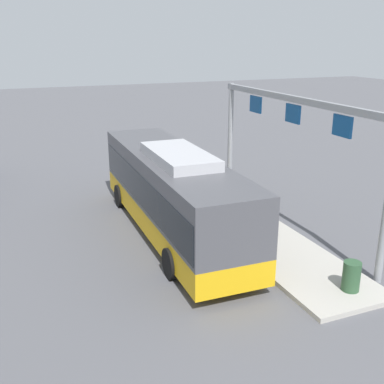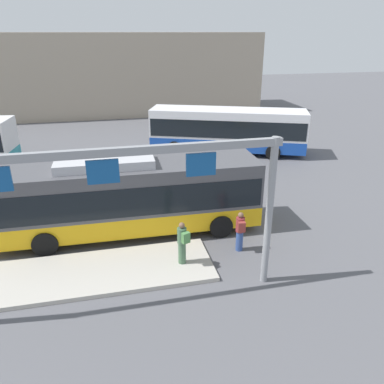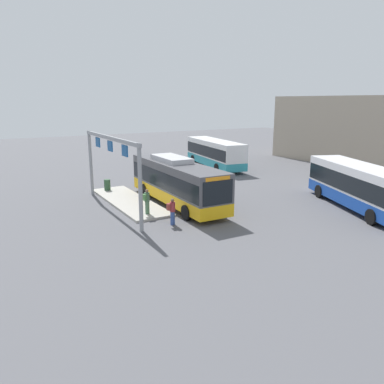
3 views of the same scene
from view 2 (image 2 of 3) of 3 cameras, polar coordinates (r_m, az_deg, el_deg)
The scene contains 8 objects.
ground_plane at distance 16.99m, azimuth -9.15°, elevation -5.90°, with size 120.00×120.00×0.00m, color #56565B.
platform_curb at distance 14.52m, azimuth -17.25°, elevation -11.86°, with size 10.00×2.80×0.16m, color #B2ADA3.
bus_main at distance 16.21m, azimuth -9.57°, elevation -0.28°, with size 11.17×2.85×3.46m.
bus_background_left at distance 27.47m, azimuth 5.35°, elevation 9.52°, with size 10.99×6.31×3.10m.
person_boarding at distance 15.13m, azimuth 7.22°, elevation -5.78°, with size 0.38×0.56×1.67m.
person_waiting_near at distance 13.94m, azimuth -1.45°, elevation -7.51°, with size 0.48×0.60×1.67m.
platform_sign_gantry at distance 11.17m, azimuth -12.90°, elevation -0.29°, with size 10.68×0.24×5.20m.
station_building at distance 42.76m, azimuth -12.68°, elevation 16.93°, with size 31.65×8.00×8.03m, color tan.
Camera 2 is at (-0.66, -14.91, 8.12)m, focal length 35.58 mm.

